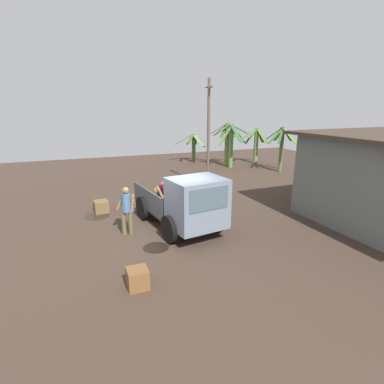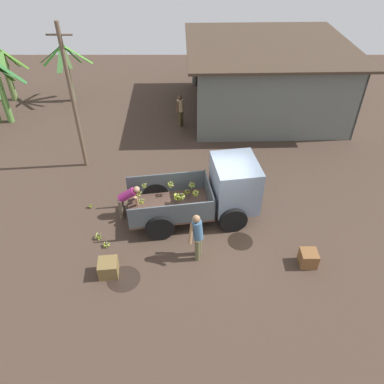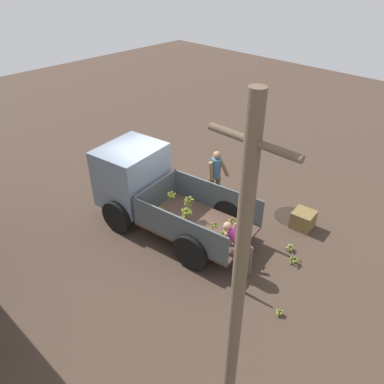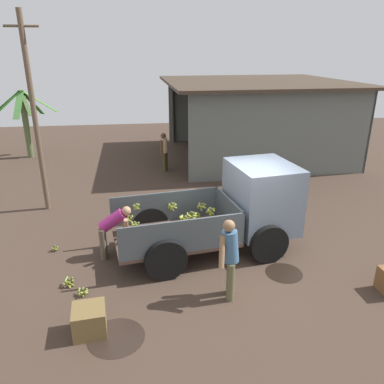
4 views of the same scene
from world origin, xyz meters
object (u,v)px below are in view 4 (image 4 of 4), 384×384
Objects in this scene: person_worker_loading at (112,227)px; wooden_crate_0 at (89,320)px; utility_pole at (34,115)px; person_bystander_near_shed at (164,150)px; cargo_truck at (244,205)px; banana_bunch_on_ground_0 at (83,291)px; banana_bunch_on_ground_1 at (55,248)px; banana_bunch_on_ground_2 at (69,282)px; person_foreground_visitor at (230,256)px.

person_worker_loading reaches higher than wooden_crate_0.
utility_pole is at bearing 122.80° from person_worker_loading.
person_bystander_near_shed is at bearing 41.99° from utility_pole.
wooden_crate_0 is at bearing -150.79° from cargo_truck.
banana_bunch_on_ground_0 is at bearing -70.17° from utility_pole.
cargo_truck is 2.95× the size of person_bystander_near_shed.
banana_bunch_on_ground_1 is 3.31m from wooden_crate_0.
utility_pole is at bearing 107.51° from banana_bunch_on_ground_2.
cargo_truck is 26.52× the size of banana_bunch_on_ground_1.
person_foreground_visitor is 3.11m from banana_bunch_on_ground_0.
person_bystander_near_shed is at bearing -70.48° from person_foreground_visitor.
banana_bunch_on_ground_1 is at bearing 111.21° from banana_bunch_on_ground_2.
person_worker_loading is at bearing 95.57° from person_bystander_near_shed.
wooden_crate_0 is at bearing -67.46° from banana_bunch_on_ground_2.
person_worker_loading is 1.75m from banana_bunch_on_ground_0.
person_foreground_visitor is at bearing -47.94° from utility_pole.
cargo_truck is at bearing 38.07° from wooden_crate_0.
person_foreground_visitor is 7.78× the size of banana_bunch_on_ground_0.
person_worker_loading is at bearing 53.08° from banana_bunch_on_ground_2.
utility_pole is (-5.53, 3.12, 1.85)m from cargo_truck.
person_worker_loading reaches higher than banana_bunch_on_ground_0.
wooden_crate_0 is (2.00, -5.88, -2.71)m from utility_pole.
person_foreground_visitor is 9.82× the size of banana_bunch_on_ground_1.
person_worker_loading is 5.81× the size of banana_bunch_on_ground_0.
banana_bunch_on_ground_1 is (-0.95, 1.96, -0.02)m from banana_bunch_on_ground_0.
person_foreground_visitor is at bearing 14.48° from wooden_crate_0.
person_bystander_near_shed is 8.98× the size of banana_bunch_on_ground_1.
person_foreground_visitor is 1.34× the size of person_worker_loading.
person_foreground_visitor reaches higher than person_bystander_near_shed.
wooden_crate_0 is at bearing 97.83° from person_bystander_near_shed.
person_bystander_near_shed is (-0.73, 8.74, -0.08)m from person_foreground_visitor.
wooden_crate_0 is at bearing -68.15° from banana_bunch_on_ground_1.
banana_bunch_on_ground_1 is at bearing 82.97° from person_bystander_near_shed.
person_worker_loading is 2.24× the size of wooden_crate_0.
person_bystander_near_shed is at bearing 78.34° from wooden_crate_0.
utility_pole is 5.82m from banana_bunch_on_ground_0.
utility_pole is 3.37× the size of person_foreground_visitor.
banana_bunch_on_ground_2 is 1.60m from wooden_crate_0.
person_worker_loading is 7.00m from person_bystander_near_shed.
person_worker_loading is 1.70m from banana_bunch_on_ground_1.
person_worker_loading is at bearing -55.10° from utility_pole.
banana_bunch_on_ground_0 is 1.16m from wooden_crate_0.
utility_pole is at bearing 105.35° from banana_bunch_on_ground_1.
person_bystander_near_shed is (1.68, 6.80, 0.10)m from person_worker_loading.
cargo_truck is at bearing -29.46° from utility_pole.
person_worker_loading is 5.25× the size of banana_bunch_on_ground_2.
wooden_crate_0 is (-2.68, -0.69, -0.70)m from person_foreground_visitor.
banana_bunch_on_ground_1 is at bearing 115.84° from banana_bunch_on_ground_0.
cargo_truck reaches higher than person_bystander_near_shed.
banana_bunch_on_ground_2 is 0.43× the size of wooden_crate_0.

